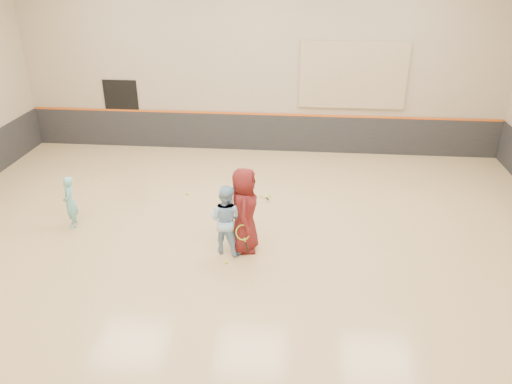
# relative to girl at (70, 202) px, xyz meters

# --- Properties ---
(room) EXTENTS (15.04, 12.04, 6.22)m
(room) POSITION_rel_girl_xyz_m (3.97, -0.57, 0.19)
(room) COLOR tan
(room) RESTS_ON ground
(wainscot_back) EXTENTS (14.90, 0.04, 1.20)m
(wainscot_back) POSITION_rel_girl_xyz_m (3.97, 5.40, -0.02)
(wainscot_back) COLOR #232326
(wainscot_back) RESTS_ON floor
(accent_stripe) EXTENTS (14.90, 0.03, 0.06)m
(accent_stripe) POSITION_rel_girl_xyz_m (3.97, 5.39, 0.60)
(accent_stripe) COLOR #D85914
(accent_stripe) RESTS_ON wall_back
(acoustic_panel) EXTENTS (3.20, 0.08, 2.00)m
(acoustic_panel) POSITION_rel_girl_xyz_m (6.77, 5.38, 1.88)
(acoustic_panel) COLOR tan
(acoustic_panel) RESTS_ON wall_back
(doorway) EXTENTS (1.10, 0.05, 2.20)m
(doorway) POSITION_rel_girl_xyz_m (-0.53, 5.41, 0.48)
(doorway) COLOR black
(doorway) RESTS_ON floor
(girl) EXTENTS (0.43, 0.52, 1.24)m
(girl) POSITION_rel_girl_xyz_m (0.00, 0.00, 0.00)
(girl) COLOR #74CAC8
(girl) RESTS_ON floor
(instructor) EXTENTS (0.90, 0.79, 1.55)m
(instructor) POSITION_rel_girl_xyz_m (3.77, -0.77, 0.16)
(instructor) COLOR #98C4EB
(instructor) RESTS_ON floor
(young_man) EXTENTS (0.66, 0.96, 1.89)m
(young_man) POSITION_rel_girl_xyz_m (4.15, -0.65, 0.32)
(young_man) COLOR maroon
(young_man) RESTS_ON floor
(held_racket) EXTENTS (0.42, 0.42, 0.64)m
(held_racket) POSITION_rel_girl_xyz_m (4.16, -1.01, -0.00)
(held_racket) COLOR #9DBE29
(held_racket) RESTS_ON instructor
(spare_racket) EXTENTS (0.66, 0.66, 0.15)m
(spare_racket) POSITION_rel_girl_xyz_m (4.40, 1.98, -0.55)
(spare_racket) COLOR #BFE331
(spare_racket) RESTS_ON floor
(ball_under_racket) EXTENTS (0.07, 0.07, 0.07)m
(ball_under_racket) POSITION_rel_girl_xyz_m (3.84, -1.26, -0.59)
(ball_under_racket) COLOR yellow
(ball_under_racket) RESTS_ON floor
(ball_in_hand) EXTENTS (0.07, 0.07, 0.07)m
(ball_in_hand) POSITION_rel_girl_xyz_m (4.27, -0.71, 0.51)
(ball_in_hand) COLOR yellow
(ball_in_hand) RESTS_ON young_man
(ball_beside_spare) EXTENTS (0.07, 0.07, 0.07)m
(ball_beside_spare) POSITION_rel_girl_xyz_m (2.32, 1.88, -0.59)
(ball_beside_spare) COLOR #D0DE33
(ball_beside_spare) RESTS_ON floor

